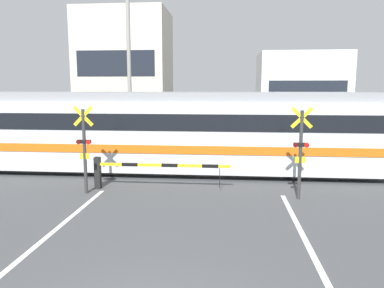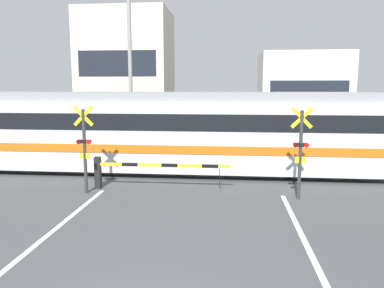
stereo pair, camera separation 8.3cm
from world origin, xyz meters
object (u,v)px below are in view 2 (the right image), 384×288
Objects in this scene: crossing_barrier_far at (243,145)px; crossing_signal_left at (84,146)px; commuter_train at (141,129)px; crossing_signal_right at (301,149)px; crossing_barrier_near at (135,169)px; pedestrian at (222,132)px.

crossing_barrier_far is 1.61× the size of crossing_signal_left.
commuter_train reaches higher than crossing_signal_right.
crossing_barrier_far is (4.39, 2.92, -1.05)m from commuter_train.
commuter_train is 6.85m from crossing_signal_right.
crossing_barrier_near is (0.45, -2.83, -1.05)m from commuter_train.
crossing_signal_left is 1.00× the size of crossing_signal_right.
crossing_barrier_far is at bearing -71.14° from pedestrian.
crossing_signal_right is (7.02, 0.00, 0.00)m from crossing_signal_left.
crossing_signal_right is (5.48, -0.61, 0.88)m from crossing_barrier_near.
pedestrian is at bearing 62.42° from commuter_train.
crossing_barrier_far is 6.60m from crossing_signal_right.
pedestrian is at bearing 65.81° from crossing_signal_left.
commuter_train reaches higher than crossing_barrier_far.
crossing_barrier_near is at bearing -107.21° from pedestrian.
crossing_barrier_near is 5.58m from crossing_signal_right.
crossing_barrier_near is at bearing -124.43° from crossing_barrier_far.
crossing_signal_right is at bearing 0.00° from crossing_signal_left.
crossing_signal_right is at bearing -6.35° from crossing_barrier_near.
pedestrian is (4.34, 9.67, -0.63)m from crossing_signal_left.
commuter_train reaches higher than crossing_barrier_near.
crossing_signal_right reaches higher than crossing_barrier_near.
crossing_signal_left and crossing_signal_right have the same top height.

